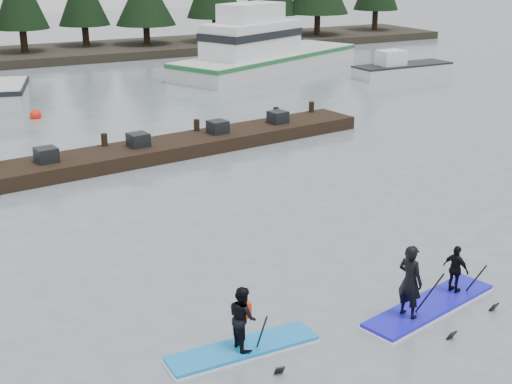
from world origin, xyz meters
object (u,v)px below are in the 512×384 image
floating_dock (185,145)px  paddleboard_duo (428,289)px  fishing_boat_medium (264,62)px  paddleboard_solo (243,330)px

floating_dock → paddleboard_duo: bearing=-98.6°
fishing_boat_medium → floating_dock: (-11.80, -15.30, -0.35)m
paddleboard_solo → paddleboard_duo: paddleboard_duo is taller
paddleboard_solo → fishing_boat_medium: bearing=61.2°
floating_dock → paddleboard_duo: (-0.30, -14.42, 0.25)m
fishing_boat_medium → paddleboard_solo: fishing_boat_medium is taller
fishing_boat_medium → paddleboard_solo: 33.61m
paddleboard_solo → paddleboard_duo: size_ratio=0.82×
fishing_boat_medium → paddleboard_duo: 32.08m
floating_dock → paddleboard_duo: paddleboard_duo is taller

